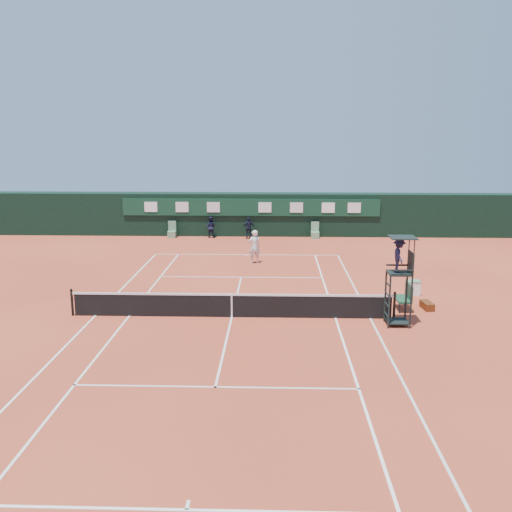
{
  "coord_description": "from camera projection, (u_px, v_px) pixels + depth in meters",
  "views": [
    {
      "loc": [
        1.67,
        -21.61,
        7.17
      ],
      "look_at": [
        0.77,
        6.0,
        1.2
      ],
      "focal_mm": 40.0,
      "sensor_mm": 36.0,
      "label": 1
    }
  ],
  "objects": [
    {
      "name": "ground",
      "position": [
        232.0,
        317.0,
        22.68
      ],
      "size": [
        90.0,
        90.0,
        0.0
      ],
      "primitive_type": "plane",
      "color": "#C0482D",
      "rests_on": "ground"
    },
    {
      "name": "court_lines",
      "position": [
        232.0,
        317.0,
        22.68
      ],
      "size": [
        11.05,
        23.85,
        0.01
      ],
      "color": "silver",
      "rests_on": "ground"
    },
    {
      "name": "tennis_net",
      "position": [
        232.0,
        305.0,
        22.57
      ],
      "size": [
        12.9,
        0.1,
        1.1
      ],
      "color": "black",
      "rests_on": "ground"
    },
    {
      "name": "back_wall",
      "position": [
        251.0,
        214.0,
        40.66
      ],
      "size": [
        40.0,
        1.65,
        3.0
      ],
      "color": "black",
      "rests_on": "ground"
    },
    {
      "name": "linesman_chair_left",
      "position": [
        172.0,
        233.0,
        39.87
      ],
      "size": [
        0.55,
        0.5,
        1.15
      ],
      "color": "#5B8B63",
      "rests_on": "ground"
    },
    {
      "name": "linesman_chair_right",
      "position": [
        315.0,
        234.0,
        39.55
      ],
      "size": [
        0.55,
        0.5,
        1.15
      ],
      "color": "#63986A",
      "rests_on": "ground"
    },
    {
      "name": "umpire_chair",
      "position": [
        400.0,
        262.0,
        21.24
      ],
      "size": [
        0.96,
        0.95,
        3.42
      ],
      "color": "black",
      "rests_on": "ground"
    },
    {
      "name": "player_bench",
      "position": [
        405.0,
        296.0,
        23.54
      ],
      "size": [
        0.56,
        1.2,
        1.1
      ],
      "color": "#1A4229",
      "rests_on": "ground"
    },
    {
      "name": "tennis_bag",
      "position": [
        427.0,
        305.0,
        23.68
      ],
      "size": [
        0.46,
        0.87,
        0.31
      ],
      "primitive_type": "cube",
      "rotation": [
        0.0,
        0.0,
        0.12
      ],
      "color": "black",
      "rests_on": "ground"
    },
    {
      "name": "cooler",
      "position": [
        413.0,
        287.0,
        25.81
      ],
      "size": [
        0.57,
        0.57,
        0.65
      ],
      "color": "white",
      "rests_on": "ground"
    },
    {
      "name": "tennis_ball",
      "position": [
        287.0,
        260.0,
        32.7
      ],
      "size": [
        0.07,
        0.07,
        0.07
      ],
      "primitive_type": "sphere",
      "color": "#CAE134",
      "rests_on": "ground"
    },
    {
      "name": "player",
      "position": [
        254.0,
        247.0,
        31.93
      ],
      "size": [
        0.8,
        0.65,
        1.88
      ],
      "primitive_type": "imported",
      "rotation": [
        0.0,
        0.0,
        3.48
      ],
      "color": "silver",
      "rests_on": "ground"
    },
    {
      "name": "ball_kid_left",
      "position": [
        211.0,
        227.0,
        39.78
      ],
      "size": [
        0.78,
        0.65,
        1.48
      ],
      "primitive_type": "imported",
      "rotation": [
        0.0,
        0.0,
        3.02
      ],
      "color": "black",
      "rests_on": "ground"
    },
    {
      "name": "ball_kid_right",
      "position": [
        249.0,
        228.0,
        39.35
      ],
      "size": [
        0.94,
        0.54,
        1.52
      ],
      "primitive_type": "imported",
      "rotation": [
        0.0,
        0.0,
        3.34
      ],
      "color": "black",
      "rests_on": "ground"
    }
  ]
}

